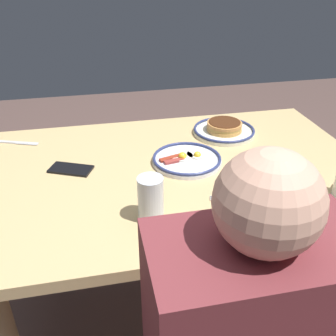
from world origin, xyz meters
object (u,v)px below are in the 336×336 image
at_px(drinking_glass, 151,201).
at_px(plate_center_pancakes, 187,159).
at_px(fork_near, 241,199).
at_px(plate_near_main, 224,129).
at_px(butter_knife, 10,142).
at_px(cell_phone, 71,169).

bearing_deg(drinking_glass, plate_center_pancakes, -121.28).
bearing_deg(drinking_glass, fork_near, -173.22).
bearing_deg(plate_near_main, drinking_glass, 52.11).
bearing_deg(plate_center_pancakes, butter_knife, -24.72).
bearing_deg(cell_phone, fork_near, 174.62).
height_order(fork_near, butter_knife, same).
relative_size(drinking_glass, fork_near, 0.70).
distance_m(plate_near_main, drinking_glass, 0.63).
relative_size(cell_phone, butter_knife, 0.65).
bearing_deg(plate_center_pancakes, drinking_glass, 58.72).
xyz_separation_m(plate_near_main, cell_phone, (0.61, 0.18, -0.02)).
height_order(drinking_glass, butter_knife, drinking_glass).
xyz_separation_m(plate_center_pancakes, fork_near, (-0.10, 0.26, -0.01)).
bearing_deg(fork_near, drinking_glass, 6.78).
bearing_deg(plate_center_pancakes, cell_phone, -3.97).
xyz_separation_m(cell_phone, fork_near, (-0.51, 0.29, -0.00)).
bearing_deg(cell_phone, butter_knife, -24.38).
xyz_separation_m(cell_phone, butter_knife, (0.23, -0.27, -0.00)).
bearing_deg(fork_near, cell_phone, -29.57).
relative_size(plate_center_pancakes, butter_knife, 1.11).
distance_m(plate_near_main, fork_near, 0.48).
relative_size(plate_near_main, plate_center_pancakes, 1.02).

